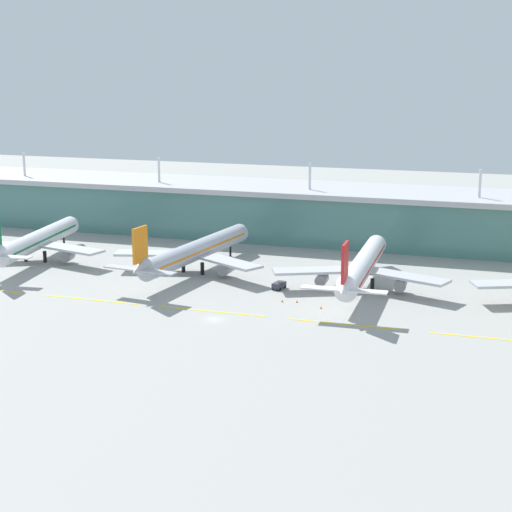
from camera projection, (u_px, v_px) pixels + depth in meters
ground_plane at (214, 319)px, 201.34m from camera, size 600.00×600.00×0.00m
terminal_building at (313, 213)px, 289.89m from camera, size 288.00×34.00×27.61m
airliner_nearest at (36, 241)px, 259.21m from camera, size 48.42×60.85×18.90m
airliner_near_middle at (195, 251)px, 245.11m from camera, size 48.41×67.71×18.90m
airliner_far_middle at (362, 266)px, 226.69m from camera, size 48.77×65.89×18.90m
taxiway_stripe_mid_west at (90, 300)px, 217.93m from camera, size 28.00×0.70×0.04m
taxiway_stripe_centre at (211, 311)px, 207.72m from camera, size 28.00×0.70×0.04m
taxiway_stripe_mid_east at (345, 324)px, 197.50m from camera, size 28.00×0.70×0.04m
taxiway_stripe_east at (492, 339)px, 187.29m from camera, size 28.00×0.70×0.04m
pushback_tug at (279, 285)px, 228.22m from camera, size 3.21×4.77×1.85m
safety_cone_left_wingtip at (282, 301)px, 215.89m from camera, size 0.56×0.56×0.70m
safety_cone_nose_front at (321, 307)px, 210.01m from camera, size 0.56×0.56×0.70m
safety_cone_right_wingtip at (297, 301)px, 215.35m from camera, size 0.56×0.56×0.70m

